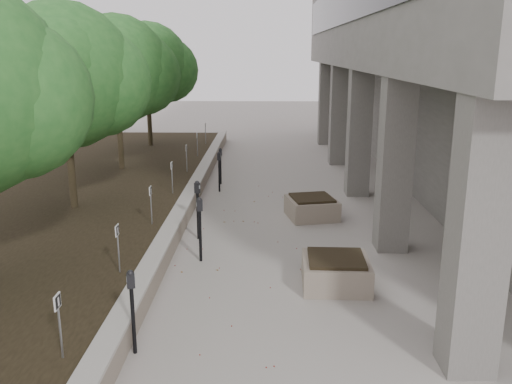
# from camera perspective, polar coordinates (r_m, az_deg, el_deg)

# --- Properties ---
(retaining_wall) EXTENTS (0.39, 26.00, 0.50)m
(retaining_wall) POSITION_cam_1_polar(r_m,az_deg,el_deg) (15.89, -7.20, -1.11)
(retaining_wall) COLOR gray
(retaining_wall) RESTS_ON ground
(planting_bed) EXTENTS (7.00, 26.00, 0.40)m
(planting_bed) POSITION_cam_1_polar(r_m,az_deg,el_deg) (16.83, -19.67, -1.15)
(planting_bed) COLOR #2E2517
(planting_bed) RESTS_ON ground
(crabapple_tree_3) EXTENTS (4.60, 4.00, 5.44)m
(crabapple_tree_3) POSITION_cam_1_polar(r_m,az_deg,el_deg) (15.15, -19.44, 8.47)
(crabapple_tree_3) COLOR #256225
(crabapple_tree_3) RESTS_ON planting_bed
(crabapple_tree_4) EXTENTS (4.60, 4.00, 5.44)m
(crabapple_tree_4) POSITION_cam_1_polar(r_m,az_deg,el_deg) (19.89, -14.44, 10.12)
(crabapple_tree_4) COLOR #256225
(crabapple_tree_4) RESTS_ON planting_bed
(crabapple_tree_5) EXTENTS (4.60, 4.00, 5.44)m
(crabapple_tree_5) POSITION_cam_1_polar(r_m,az_deg,el_deg) (24.74, -11.36, 11.09)
(crabapple_tree_5) COLOR #256225
(crabapple_tree_5) RESTS_ON planting_bed
(parking_sign_2) EXTENTS (0.04, 0.22, 0.96)m
(parking_sign_2) POSITION_cam_1_polar(r_m,az_deg,el_deg) (8.08, -20.00, -13.19)
(parking_sign_2) COLOR black
(parking_sign_2) RESTS_ON planting_bed
(parking_sign_3) EXTENTS (0.04, 0.22, 0.96)m
(parking_sign_3) POSITION_cam_1_polar(r_m,az_deg,el_deg) (10.68, -14.33, -5.84)
(parking_sign_3) COLOR black
(parking_sign_3) RESTS_ON planting_bed
(parking_sign_4) EXTENTS (0.04, 0.22, 0.96)m
(parking_sign_4) POSITION_cam_1_polar(r_m,az_deg,el_deg) (13.45, -11.01, -1.40)
(parking_sign_4) COLOR black
(parking_sign_4) RESTS_ON planting_bed
(parking_sign_5) EXTENTS (0.04, 0.22, 0.96)m
(parking_sign_5) POSITION_cam_1_polar(r_m,az_deg,el_deg) (16.30, -8.85, 1.51)
(parking_sign_5) COLOR black
(parking_sign_5) RESTS_ON planting_bed
(parking_sign_6) EXTENTS (0.04, 0.22, 0.96)m
(parking_sign_6) POSITION_cam_1_polar(r_m,az_deg,el_deg) (19.19, -7.33, 3.54)
(parking_sign_6) COLOR black
(parking_sign_6) RESTS_ON planting_bed
(parking_sign_7) EXTENTS (0.04, 0.22, 0.96)m
(parking_sign_7) POSITION_cam_1_polar(r_m,az_deg,el_deg) (22.12, -6.21, 5.04)
(parking_sign_7) COLOR black
(parking_sign_7) RESTS_ON planting_bed
(parking_sign_8) EXTENTS (0.04, 0.22, 0.96)m
(parking_sign_8) POSITION_cam_1_polar(r_m,az_deg,el_deg) (25.06, -5.35, 6.19)
(parking_sign_8) COLOR black
(parking_sign_8) RESTS_ON planting_bed
(parking_meter_1) EXTENTS (0.16, 0.14, 1.38)m
(parking_meter_1) POSITION_cam_1_polar(r_m,az_deg,el_deg) (8.60, -12.88, -12.27)
(parking_meter_1) COLOR black
(parking_meter_1) RESTS_ON ground
(parking_meter_2) EXTENTS (0.17, 0.15, 1.47)m
(parking_meter_2) POSITION_cam_1_polar(r_m,az_deg,el_deg) (11.95, -5.92, -3.96)
(parking_meter_2) COLOR black
(parking_meter_2) RESTS_ON ground
(parking_meter_3) EXTENTS (0.17, 0.15, 1.49)m
(parking_meter_3) POSITION_cam_1_polar(r_m,az_deg,el_deg) (13.35, -6.16, -1.91)
(parking_meter_3) COLOR black
(parking_meter_3) RESTS_ON ground
(parking_meter_4) EXTENTS (0.13, 0.10, 1.35)m
(parking_meter_4) POSITION_cam_1_polar(r_m,az_deg,el_deg) (17.87, -3.91, 2.13)
(parking_meter_4) COLOR black
(parking_meter_4) RESTS_ON ground
(parking_meter_5) EXTENTS (0.14, 0.11, 1.28)m
(parking_meter_5) POSITION_cam_1_polar(r_m,az_deg,el_deg) (18.91, -3.76, 2.74)
(parking_meter_5) COLOR black
(parking_meter_5) RESTS_ON ground
(planter_front) EXTENTS (1.35, 1.35, 0.61)m
(planter_front) POSITION_cam_1_polar(r_m,az_deg,el_deg) (10.93, 8.42, -8.27)
(planter_front) COLOR gray
(planter_front) RESTS_ON ground
(planter_back) EXTENTS (1.53, 1.53, 0.60)m
(planter_back) POSITION_cam_1_polar(r_m,az_deg,el_deg) (15.21, 5.90, -1.58)
(planter_back) COLOR gray
(planter_back) RESTS_ON ground
(berry_scatter) EXTENTS (3.30, 14.10, 0.02)m
(berry_scatter) POSITION_cam_1_polar(r_m,az_deg,el_deg) (12.02, -1.68, -7.44)
(berry_scatter) COLOR maroon
(berry_scatter) RESTS_ON ground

